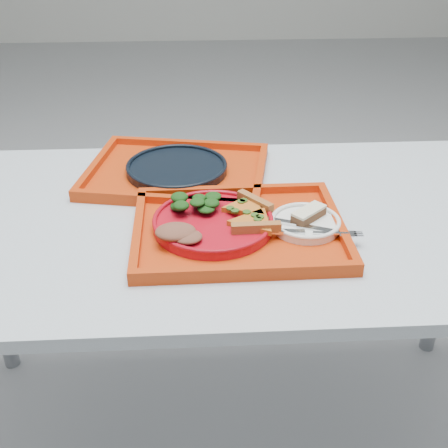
{
  "coord_description": "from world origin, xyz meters",
  "views": [
    {
      "loc": [
        -0.08,
        -1.11,
        1.4
      ],
      "look_at": [
        -0.02,
        -0.09,
        0.78
      ],
      "focal_mm": 45.0,
      "sensor_mm": 36.0,
      "label": 1
    }
  ],
  "objects_px": {
    "tray_far": "(177,174)",
    "navy_plate": "(177,169)",
    "tray_main": "(239,231)",
    "dessert_bar": "(309,214)",
    "dinner_plate": "(213,224)"
  },
  "relations": [
    {
      "from": "dessert_bar",
      "to": "dinner_plate",
      "type": "bearing_deg",
      "value": 138.67
    },
    {
      "from": "tray_far",
      "to": "dinner_plate",
      "type": "xyz_separation_m",
      "value": [
        0.08,
        -0.28,
        0.02
      ]
    },
    {
      "from": "tray_main",
      "to": "dessert_bar",
      "type": "bearing_deg",
      "value": 3.87
    },
    {
      "from": "tray_main",
      "to": "dessert_bar",
      "type": "xyz_separation_m",
      "value": [
        0.15,
        0.01,
        0.03
      ]
    },
    {
      "from": "dinner_plate",
      "to": "navy_plate",
      "type": "relative_size",
      "value": 1.0
    },
    {
      "from": "tray_far",
      "to": "navy_plate",
      "type": "relative_size",
      "value": 1.73
    },
    {
      "from": "dinner_plate",
      "to": "tray_far",
      "type": "bearing_deg",
      "value": 106.31
    },
    {
      "from": "navy_plate",
      "to": "dessert_bar",
      "type": "xyz_separation_m",
      "value": [
        0.29,
        -0.28,
        0.02
      ]
    },
    {
      "from": "dinner_plate",
      "to": "dessert_bar",
      "type": "relative_size",
      "value": 3.06
    },
    {
      "from": "tray_main",
      "to": "dessert_bar",
      "type": "relative_size",
      "value": 5.29
    },
    {
      "from": "tray_main",
      "to": "dinner_plate",
      "type": "height_order",
      "value": "dinner_plate"
    },
    {
      "from": "tray_main",
      "to": "dessert_bar",
      "type": "height_order",
      "value": "dessert_bar"
    },
    {
      "from": "tray_far",
      "to": "dessert_bar",
      "type": "distance_m",
      "value": 0.41
    },
    {
      "from": "dinner_plate",
      "to": "navy_plate",
      "type": "bearing_deg",
      "value": 106.31
    },
    {
      "from": "tray_far",
      "to": "navy_plate",
      "type": "height_order",
      "value": "navy_plate"
    }
  ]
}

